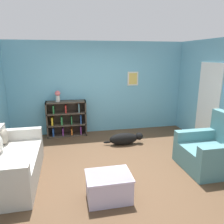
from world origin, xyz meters
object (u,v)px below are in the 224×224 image
dog (125,139)px  bookshelf (66,119)px  couch (9,164)px  vase (58,95)px  coffee_table (109,186)px  recliner_chair (213,151)px

dog → bookshelf: bearing=145.6°
couch → vase: size_ratio=6.22×
bookshelf → dog: bearing=-34.4°
coffee_table → vase: bearing=105.1°
bookshelf → recliner_chair: bearing=-41.2°
bookshelf → coffee_table: 3.12m
bookshelf → dog: size_ratio=1.06×
recliner_chair → bookshelf: bearing=138.8°
bookshelf → couch: bearing=-115.8°
coffee_table → dog: size_ratio=0.68×
coffee_table → vase: vase is taller
bookshelf → dog: (1.45, -0.99, -0.33)m
recliner_chair → dog: recliner_chair is taller
dog → couch: bearing=-154.9°
recliner_chair → coffee_table: bearing=-166.2°
couch → vase: 2.44m
dog → vase: 2.16m
bookshelf → recliner_chair: recliner_chair is taller
couch → recliner_chair: (3.89, -0.34, 0.03)m
coffee_table → dog: (0.83, 2.06, -0.07)m
bookshelf → coffee_table: bookshelf is taller
dog → vase: vase is taller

